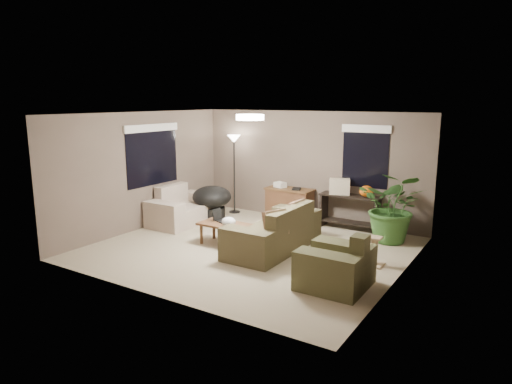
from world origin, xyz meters
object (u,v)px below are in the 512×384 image
Objects in this scene: papasan_chair at (212,200)px; floor_lamp at (234,148)px; console_table at (350,209)px; desk at (289,204)px; houseplant at (394,215)px; coffee_table at (225,227)px; loveseat at (182,210)px; cat_scratching_post at (374,253)px; armchair at (336,268)px; main_sofa at (276,234)px.

papasan_chair is 0.62× the size of floor_lamp.
console_table is at bearing 1.82° from floor_lamp.
console_table is (1.44, 0.04, 0.06)m from desk.
houseplant reaches higher than papasan_chair.
papasan_chair reaches higher than desk.
floor_lamp is at bearing 120.68° from coffee_table.
desk and console_table have the same top height.
coffee_table is at bearing -23.53° from loveseat.
desk is at bearing 171.32° from houseplant.
houseplant is (4.02, 0.55, 0.08)m from papasan_chair.
coffee_table is 0.52× the size of floor_lamp.
houseplant is (4.00, -0.32, -1.05)m from floor_lamp.
coffee_table is 2.00× the size of cat_scratching_post.
papasan_chair reaches higher than console_table.
armchair reaches higher than console_table.
loveseat is at bearing -124.44° from papasan_chair.
loveseat is 1.14× the size of houseplant.
desk is 0.58× the size of floor_lamp.
loveseat is 1.89m from coffee_table.
console_table reaches higher than cat_scratching_post.
loveseat is at bearing 175.82° from cat_scratching_post.
papasan_chair is (-3.92, 2.09, 0.17)m from armchair.
floor_lamp is (0.42, 1.45, 1.30)m from loveseat.
console_table is at bearing 72.00° from main_sofa.
coffee_table is 2.85m from floor_lamp.
cat_scratching_post is (2.79, 0.43, -0.14)m from coffee_table.
armchair is 3.85m from desk.
loveseat is at bearing -165.68° from houseplant.
loveseat reaches higher than coffee_table.
floor_lamp reaches higher than main_sofa.
floor_lamp is 3.82× the size of cat_scratching_post.
main_sofa reaches higher than coffee_table.
loveseat is 4.58m from armchair.
loveseat is 1.23× the size of console_table.
papasan_chair is (-2.97, -0.97, 0.03)m from console_table.
armchair is at bearing -37.18° from floor_lamp.
desk is at bearing 31.25° from papasan_chair.
papasan_chair is at bearing 167.54° from cat_scratching_post.
floor_lamp is (-1.31, 2.21, 1.24)m from coffee_table.
houseplant reaches higher than desk.
floor_lamp reaches higher than armchair.
main_sofa is 2.15m from desk.
armchair is 0.84× the size of papasan_chair.
desk is 1.44m from console_table.
cat_scratching_post is (2.59, -1.84, -0.16)m from desk.
houseplant reaches higher than main_sofa.
console_table is 1.10× the size of papasan_chair.
coffee_table is (1.73, -0.76, 0.06)m from loveseat.
desk is at bearing -178.55° from console_table.
armchair is 1.19m from cat_scratching_post.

